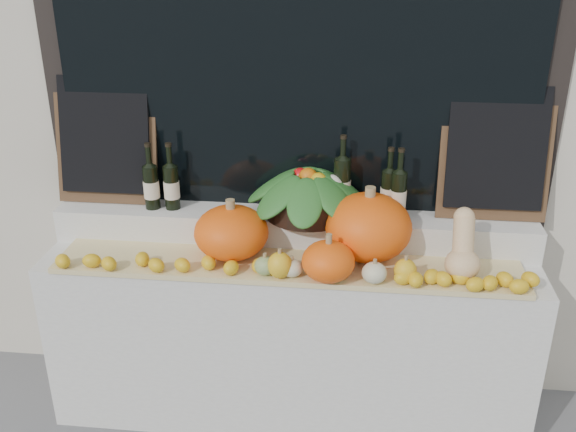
% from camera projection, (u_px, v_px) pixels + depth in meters
% --- Properties ---
extents(display_sill, '(2.30, 0.55, 0.88)m').
position_uv_depth(display_sill, '(290.00, 335.00, 3.18)').
color(display_sill, silver).
rests_on(display_sill, ground).
extents(rear_tier, '(2.30, 0.25, 0.16)m').
position_uv_depth(rear_tier, '(293.00, 227.00, 3.11)').
color(rear_tier, silver).
rests_on(rear_tier, display_sill).
extents(straw_bedding, '(2.10, 0.32, 0.02)m').
position_uv_depth(straw_bedding, '(287.00, 267.00, 2.88)').
color(straw_bedding, tan).
rests_on(straw_bedding, display_sill).
extents(pumpkin_left, '(0.43, 0.43, 0.24)m').
position_uv_depth(pumpkin_left, '(231.00, 232.00, 2.90)').
color(pumpkin_left, '#FF5C0D').
rests_on(pumpkin_left, straw_bedding).
extents(pumpkin_right, '(0.49, 0.49, 0.31)m').
position_uv_depth(pumpkin_right, '(368.00, 227.00, 2.88)').
color(pumpkin_right, '#FF5C0D').
rests_on(pumpkin_right, straw_bedding).
extents(pumpkin_center, '(0.26, 0.26, 0.18)m').
position_uv_depth(pumpkin_center, '(328.00, 261.00, 2.72)').
color(pumpkin_center, '#FF5C0D').
rests_on(pumpkin_center, straw_bedding).
extents(butternut_squash, '(0.15, 0.21, 0.29)m').
position_uv_depth(butternut_squash, '(463.00, 251.00, 2.74)').
color(butternut_squash, '#E3B885').
rests_on(butternut_squash, straw_bedding).
extents(decorative_gourds, '(0.70, 0.14, 0.14)m').
position_uv_depth(decorative_gourds, '(327.00, 268.00, 2.74)').
color(decorative_gourds, '#2E611D').
rests_on(decorative_gourds, straw_bedding).
extents(lemon_heap, '(2.20, 0.16, 0.06)m').
position_uv_depth(lemon_heap, '(284.00, 270.00, 2.77)').
color(lemon_heap, gold).
rests_on(lemon_heap, straw_bedding).
extents(produce_bowl, '(0.62, 0.62, 0.24)m').
position_uv_depth(produce_bowl, '(308.00, 192.00, 3.01)').
color(produce_bowl, black).
rests_on(produce_bowl, rear_tier).
extents(wine_bottle_far_left, '(0.08, 0.08, 0.33)m').
position_uv_depth(wine_bottle_far_left, '(151.00, 186.00, 3.08)').
color(wine_bottle_far_left, black).
rests_on(wine_bottle_far_left, rear_tier).
extents(wine_bottle_near_left, '(0.08, 0.08, 0.33)m').
position_uv_depth(wine_bottle_near_left, '(172.00, 186.00, 3.07)').
color(wine_bottle_near_left, black).
rests_on(wine_bottle_near_left, rear_tier).
extents(wine_bottle_tall, '(0.08, 0.08, 0.39)m').
position_uv_depth(wine_bottle_tall, '(342.00, 186.00, 3.01)').
color(wine_bottle_tall, black).
rests_on(wine_bottle_tall, rear_tier).
extents(wine_bottle_near_right, '(0.08, 0.08, 0.34)m').
position_uv_depth(wine_bottle_near_right, '(388.00, 193.00, 2.99)').
color(wine_bottle_near_right, black).
rests_on(wine_bottle_near_right, rear_tier).
extents(wine_bottle_far_right, '(0.08, 0.08, 0.35)m').
position_uv_depth(wine_bottle_far_right, '(398.00, 195.00, 2.94)').
color(wine_bottle_far_right, black).
rests_on(wine_bottle_far_right, rear_tier).
extents(chalkboard_left, '(0.50, 0.15, 0.61)m').
position_uv_depth(chalkboard_left, '(105.00, 138.00, 3.09)').
color(chalkboard_left, '#4C331E').
rests_on(chalkboard_left, rear_tier).
extents(chalkboard_right, '(0.50, 0.15, 0.61)m').
position_uv_depth(chalkboard_right, '(496.00, 151.00, 2.91)').
color(chalkboard_right, '#4C331E').
rests_on(chalkboard_right, rear_tier).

